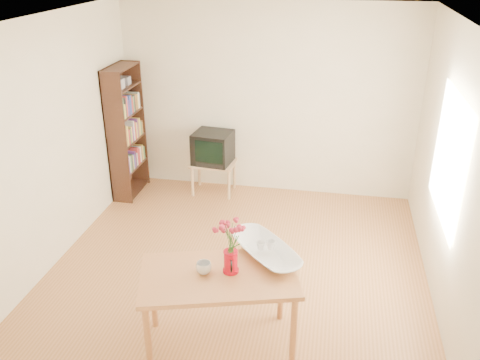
% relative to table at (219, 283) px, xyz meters
% --- Properties ---
extents(room, '(4.50, 4.50, 4.50)m').
position_rel_table_xyz_m(room, '(-0.04, 1.01, 0.64)').
color(room, '#A16739').
rests_on(room, ground).
extents(table, '(1.43, 1.06, 0.75)m').
position_rel_table_xyz_m(table, '(0.00, 0.00, 0.00)').
color(table, '#B6703E').
rests_on(table, ground).
extents(tv_stand, '(0.60, 0.45, 0.46)m').
position_rel_table_xyz_m(tv_stand, '(-0.77, 2.98, -0.27)').
color(tv_stand, tan).
rests_on(tv_stand, ground).
extents(bookshelf, '(0.28, 0.70, 1.80)m').
position_rel_table_xyz_m(bookshelf, '(-1.92, 2.76, 0.18)').
color(bookshelf, black).
rests_on(bookshelf, ground).
extents(pitcher, '(0.13, 0.21, 0.20)m').
position_rel_table_xyz_m(pitcher, '(0.09, 0.05, 0.18)').
color(pitcher, red).
rests_on(pitcher, table).
extents(flowers, '(0.23, 0.23, 0.32)m').
position_rel_table_xyz_m(flowers, '(0.09, 0.05, 0.44)').
color(flowers, '#E43554').
rests_on(flowers, pitcher).
extents(mug, '(0.15, 0.15, 0.10)m').
position_rel_table_xyz_m(mug, '(-0.12, -0.01, 0.14)').
color(mug, white).
rests_on(mug, table).
extents(bowl, '(0.77, 0.77, 0.51)m').
position_rel_table_xyz_m(bowl, '(0.33, 0.36, 0.35)').
color(bowl, white).
rests_on(bowl, table).
extents(teacup_a, '(0.09, 0.09, 0.06)m').
position_rel_table_xyz_m(teacup_a, '(0.29, 0.36, 0.30)').
color(teacup_a, white).
rests_on(teacup_a, bowl).
extents(teacup_b, '(0.09, 0.09, 0.07)m').
position_rel_table_xyz_m(teacup_b, '(0.37, 0.38, 0.30)').
color(teacup_b, white).
rests_on(teacup_b, bowl).
extents(television, '(0.55, 0.52, 0.43)m').
position_rel_table_xyz_m(television, '(-0.77, 2.99, 0.02)').
color(television, black).
rests_on(television, tv_stand).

